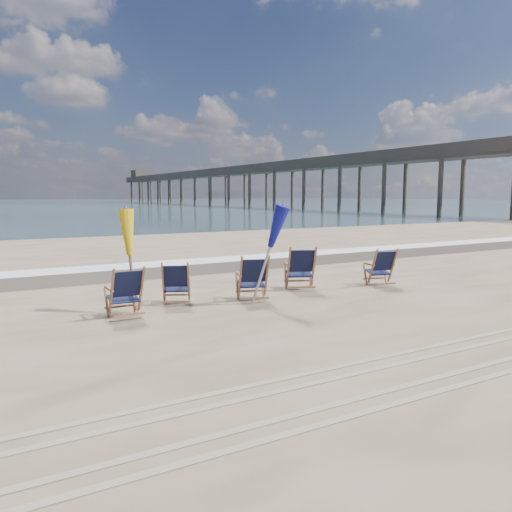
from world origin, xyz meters
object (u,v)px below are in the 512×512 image
at_px(beach_chair_3, 314,268).
at_px(umbrella_yellow, 130,238).
at_px(beach_chair_4, 393,267).
at_px(beach_chair_2, 267,278).
at_px(fishing_pier, 242,181).
at_px(umbrella_blue, 266,228).
at_px(beach_chair_1, 188,283).
at_px(beach_chair_0, 142,291).

relative_size(beach_chair_3, umbrella_yellow, 0.54).
height_order(beach_chair_4, umbrella_yellow, umbrella_yellow).
xyz_separation_m(beach_chair_2, fishing_pier, (38.03, 72.30, 4.15)).
xyz_separation_m(beach_chair_4, umbrella_blue, (-3.74, -0.26, 1.08)).
distance_m(umbrella_yellow, umbrella_blue, 2.62).
height_order(beach_chair_1, beach_chair_3, beach_chair_3).
bearing_deg(beach_chair_1, beach_chair_3, -155.92).
xyz_separation_m(beach_chair_4, umbrella_yellow, (-6.28, 0.38, 0.95)).
xyz_separation_m(beach_chair_0, fishing_pier, (40.69, 72.31, 4.17)).
bearing_deg(beach_chair_2, beach_chair_0, 18.49).
height_order(beach_chair_1, umbrella_yellow, umbrella_yellow).
height_order(beach_chair_3, fishing_pier, fishing_pier).
xyz_separation_m(beach_chair_0, beach_chair_1, (1.11, 0.50, -0.03)).
distance_m(beach_chair_2, beach_chair_3, 1.62).
distance_m(beach_chair_4, umbrella_blue, 3.90).
xyz_separation_m(beach_chair_2, umbrella_yellow, (-2.74, 0.34, 0.93)).
bearing_deg(fishing_pier, beach_chair_0, -119.36).
bearing_deg(fishing_pier, beach_chair_1, -118.86).
height_order(beach_chair_0, beach_chair_1, beach_chair_0).
xyz_separation_m(beach_chair_3, umbrella_yellow, (-4.29, -0.13, 0.90)).
distance_m(beach_chair_0, beach_chair_1, 1.22).
bearing_deg(beach_chair_1, beach_chair_2, -173.03).
bearing_deg(beach_chair_4, umbrella_blue, 19.04).
bearing_deg(beach_chair_3, umbrella_yellow, 25.33).
height_order(beach_chair_2, umbrella_yellow, umbrella_yellow).
height_order(beach_chair_2, umbrella_blue, umbrella_blue).
relative_size(beach_chair_1, fishing_pier, 0.01).
height_order(beach_chair_0, beach_chair_2, beach_chair_2).
relative_size(beach_chair_2, beach_chair_4, 1.05).
height_order(beach_chair_3, umbrella_yellow, umbrella_yellow).
relative_size(beach_chair_4, umbrella_yellow, 0.49).
height_order(beach_chair_0, beach_chair_4, beach_chair_0).
bearing_deg(beach_chair_4, beach_chair_2, 14.37).
bearing_deg(beach_chair_4, fishing_pier, -100.46).
relative_size(beach_chair_1, umbrella_blue, 0.43).
bearing_deg(beach_chair_3, beach_chair_2, 40.41).
relative_size(beach_chair_1, umbrella_yellow, 0.46).
distance_m(beach_chair_3, umbrella_yellow, 4.39).
distance_m(beach_chair_1, umbrella_yellow, 1.55).
relative_size(beach_chair_2, umbrella_yellow, 0.51).
xyz_separation_m(beach_chair_0, beach_chair_2, (2.66, 0.01, 0.02)).
xyz_separation_m(beach_chair_1, beach_chair_4, (5.08, -0.52, 0.03)).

